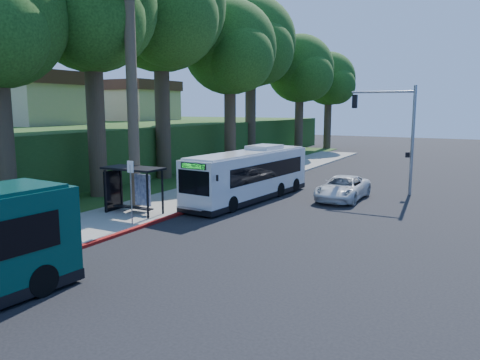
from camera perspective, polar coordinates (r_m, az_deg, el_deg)
The scene contains 16 objects.
ground at distance 24.07m, azimuth 4.87°, elevation -4.69°, with size 140.00×140.00×0.00m, color black.
sidewalk at distance 27.71m, azimuth -9.11°, elevation -2.84°, with size 4.50×70.00×0.12m, color gray.
red_curb at distance 23.26m, azimuth -10.60°, elevation -5.13°, with size 0.25×30.00×0.13m, color maroon.
grass_verge at distance 35.06m, azimuth -11.55°, elevation -0.49°, with size 8.00×70.00×0.06m, color #234719.
bus_shelter at distance 25.20m, azimuth -13.08°, elevation -0.09°, with size 3.20×1.51×2.55m.
stop_sign_pole at distance 22.36m, azimuth -13.16°, elevation -0.50°, with size 0.35×0.06×3.17m.
traffic_signal_pole at distance 31.98m, azimuth 18.56°, elevation 6.26°, with size 4.10×0.30×7.00m.
hillside_backdrop at distance 51.13m, azimuth -15.85°, elevation 4.98°, with size 24.00×60.00×8.80m.
tree_0 at distance 31.01m, azimuth -17.61°, elevation 18.83°, with size 8.40×8.00×15.70m.
tree_1 at distance 37.83m, azimuth -9.58°, elevation 19.59°, with size 10.50×10.00×18.26m.
tree_2 at distance 43.30m, azimuth -1.13°, elevation 15.32°, with size 8.82×8.40×15.12m.
tree_3 at distance 51.41m, azimuth 1.43°, elevation 15.99°, with size 10.08×9.60×17.28m.
tree_4 at distance 57.47m, azimuth 7.40°, elevation 12.92°, with size 8.40×8.00×14.14m.
tree_5 at distance 64.63m, azimuth 10.83°, elevation 11.71°, with size 7.35×7.00×12.86m.
white_bus at distance 28.57m, azimuth 1.27°, elevation 0.73°, with size 3.23×11.01×3.24m.
pickup at distance 29.34m, azimuth 12.42°, elevation -0.96°, with size 2.39×5.18×1.44m, color silver.
Camera 1 is at (9.29, -21.48, 5.65)m, focal length 35.00 mm.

